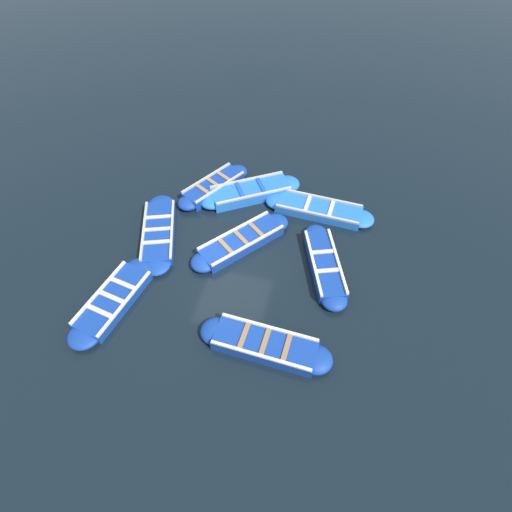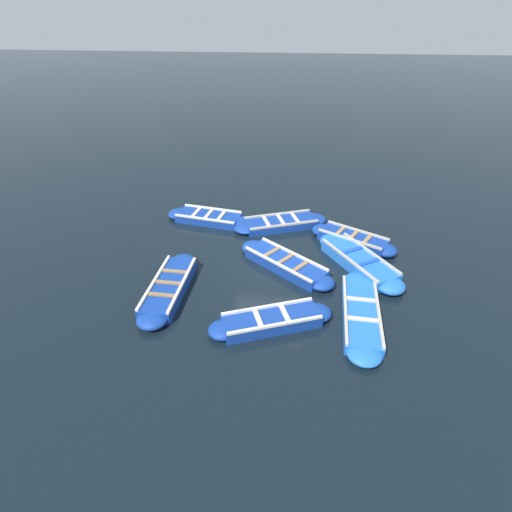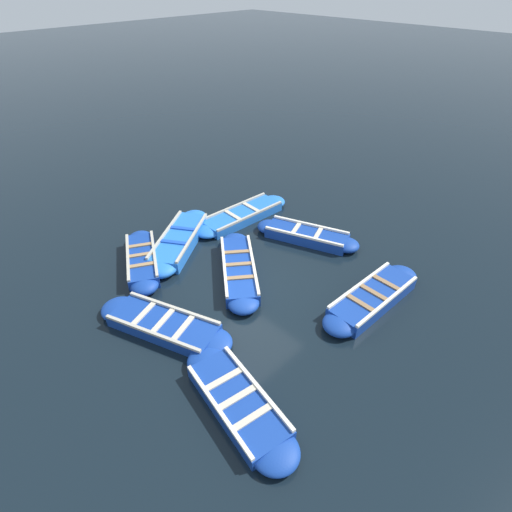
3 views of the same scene
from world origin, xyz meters
The scene contains 9 objects.
ground_plane centered at (0.00, 0.00, 0.00)m, with size 120.00×120.00×0.00m, color black.
boat_alongside centered at (2.45, 2.80, 0.16)m, with size 3.96×1.16×0.37m.
boat_bow_out centered at (0.21, 0.62, 0.18)m, with size 3.00×3.47×0.41m.
boat_far_corner centered at (-2.61, 0.34, 0.15)m, with size 2.16×3.81×0.36m.
boat_drifting centered at (1.86, -2.84, 0.19)m, with size 3.73×1.08×0.43m.
boat_tucked centered at (3.01, 0.34, 0.17)m, with size 1.94×3.52×0.40m.
boat_end_of_row centered at (-0.13, 3.04, 0.20)m, with size 3.72×2.85×0.45m.
boat_broadside centered at (-2.80, -2.54, 0.16)m, with size 1.54×3.58×0.37m.
boat_mid_row centered at (-1.54, 2.99, 0.19)m, with size 2.27×3.19×0.44m.
Camera 2 is at (11.12, 0.71, 7.57)m, focal length 28.00 mm.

